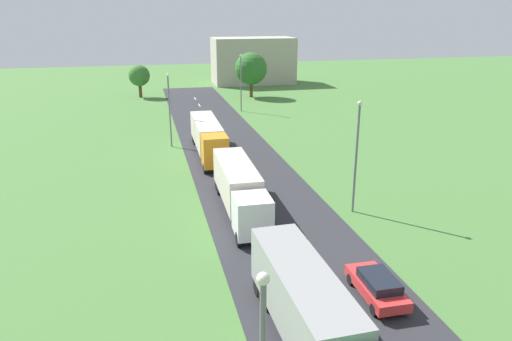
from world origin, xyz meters
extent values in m
cube|color=#2B2B30|center=(0.00, 24.50, 0.03)|extent=(10.00, 140.00, 0.06)
cube|color=white|center=(0.00, 18.08, 0.07)|extent=(0.16, 2.40, 0.01)
cube|color=white|center=(0.00, 25.93, 0.07)|extent=(0.16, 2.40, 0.01)
cube|color=white|center=(0.00, 32.16, 0.07)|extent=(0.16, 2.40, 0.01)
cube|color=white|center=(0.00, 38.96, 0.07)|extent=(0.16, 2.40, 0.01)
cube|color=white|center=(0.00, 45.96, 0.07)|extent=(0.16, 2.40, 0.01)
cube|color=white|center=(0.00, 53.93, 0.07)|extent=(0.16, 2.40, 0.01)
cube|color=white|center=(0.00, 61.05, 0.07)|extent=(0.16, 2.40, 0.01)
cube|color=white|center=(0.00, 68.10, 0.07)|extent=(0.16, 2.40, 0.01)
cube|color=white|center=(0.00, 75.25, 0.07)|extent=(0.16, 2.40, 0.01)
cube|color=white|center=(0.00, 81.66, 0.07)|extent=(0.16, 2.40, 0.01)
cube|color=gray|center=(-2.42, 15.12, 2.31)|extent=(2.71, 9.68, 2.90)
cube|color=black|center=(-2.42, 15.12, 0.66)|extent=(1.10, 9.17, 0.24)
cylinder|color=black|center=(-1.43, 18.03, 0.56)|extent=(0.37, 1.01, 1.00)
cylinder|color=black|center=(-3.53, 17.99, 0.56)|extent=(0.37, 1.01, 1.00)
cylinder|color=black|center=(-1.46, 19.19, 0.56)|extent=(0.37, 1.01, 1.00)
cylinder|color=black|center=(-3.56, 19.14, 0.56)|extent=(0.37, 1.01, 1.00)
cube|color=white|center=(-2.38, 25.68, 1.89)|extent=(2.50, 2.77, 2.67)
cube|color=black|center=(-2.41, 24.39, 2.37)|extent=(2.10, 0.15, 1.17)
cube|color=beige|center=(-2.24, 31.95, 2.24)|extent=(2.70, 9.18, 2.76)
cube|color=black|center=(-2.24, 31.95, 0.66)|extent=(1.10, 8.69, 0.24)
cylinder|color=black|center=(-1.35, 24.98, 0.56)|extent=(0.37, 1.01, 1.00)
cylinder|color=black|center=(-3.45, 25.03, 0.56)|extent=(0.37, 1.01, 1.00)
cylinder|color=black|center=(-1.13, 34.67, 0.56)|extent=(0.37, 1.01, 1.00)
cylinder|color=black|center=(-3.23, 34.71, 0.56)|extent=(0.37, 1.01, 1.00)
cylinder|color=black|center=(-1.11, 35.76, 0.56)|extent=(0.37, 1.01, 1.00)
cylinder|color=black|center=(-3.20, 35.81, 0.56)|extent=(0.37, 1.01, 1.00)
cube|color=orange|center=(-2.58, 41.07, 2.07)|extent=(2.48, 2.70, 3.02)
cube|color=black|center=(-2.60, 39.80, 2.61)|extent=(2.10, 0.13, 1.33)
cube|color=beige|center=(-2.47, 48.01, 2.21)|extent=(2.66, 10.56, 2.70)
cube|color=black|center=(-2.47, 48.01, 0.66)|extent=(1.06, 10.01, 0.24)
cylinder|color=black|center=(-1.54, 40.39, 0.56)|extent=(0.37, 1.01, 1.00)
cylinder|color=black|center=(-3.64, 40.42, 0.56)|extent=(0.37, 1.01, 1.00)
cylinder|color=black|center=(-1.37, 51.15, 0.56)|extent=(0.37, 1.01, 1.00)
cylinder|color=black|center=(-3.47, 51.18, 0.56)|extent=(0.37, 1.01, 1.00)
cylinder|color=black|center=(-1.35, 52.41, 0.56)|extent=(0.37, 1.01, 1.00)
cylinder|color=black|center=(-3.45, 52.45, 0.56)|extent=(0.37, 1.01, 1.00)
cube|color=red|center=(2.68, 17.41, 0.68)|extent=(1.95, 4.45, 0.59)
cube|color=black|center=(2.68, 17.19, 1.22)|extent=(1.62, 2.50, 0.50)
cylinder|color=black|center=(1.85, 18.92, 0.38)|extent=(0.23, 0.64, 0.64)
cylinder|color=black|center=(3.54, 18.90, 0.38)|extent=(0.23, 0.64, 0.64)
cylinder|color=black|center=(1.81, 15.92, 0.38)|extent=(0.23, 0.64, 0.64)
cylinder|color=black|center=(3.50, 15.90, 0.38)|extent=(0.23, 0.64, 0.64)
cylinder|color=black|center=(3.69, 18.25, 0.38)|extent=(0.12, 0.64, 0.64)
cylinder|color=black|center=(3.69, 16.95, 0.38)|extent=(0.14, 0.64, 0.64)
cube|color=black|center=(3.69, 17.60, 0.60)|extent=(0.20, 1.40, 0.36)
ellipsoid|color=black|center=(3.69, 17.75, 0.83)|extent=(0.28, 0.52, 0.28)
sphere|color=silver|center=(-6.32, 7.30, 8.49)|extent=(0.36, 0.36, 0.36)
cylinder|color=slate|center=(6.40, 28.73, 4.23)|extent=(0.18, 0.18, 8.47)
sphere|color=silver|center=(6.40, 28.73, 8.59)|extent=(0.36, 0.36, 0.36)
cylinder|color=slate|center=(-6.16, 50.96, 4.04)|extent=(0.18, 0.18, 8.09)
sphere|color=silver|center=(-6.16, 50.96, 8.21)|extent=(0.36, 0.36, 0.36)
cylinder|color=slate|center=(5.83, 69.12, 4.19)|extent=(0.18, 0.18, 8.38)
sphere|color=silver|center=(5.83, 69.12, 8.50)|extent=(0.36, 0.36, 0.36)
cylinder|color=#513823|center=(-9.38, 85.61, 1.25)|extent=(0.57, 0.57, 2.50)
sphere|color=#38702D|center=(-9.38, 85.61, 3.92)|extent=(3.77, 3.77, 3.77)
cylinder|color=#513823|center=(10.20, 81.29, 1.47)|extent=(0.60, 0.60, 2.94)
sphere|color=#2D6628|center=(10.20, 81.29, 5.09)|extent=(5.73, 5.73, 5.73)
cube|color=#B2A899|center=(14.45, 98.00, 4.77)|extent=(17.00, 8.54, 9.54)
camera|label=1|loc=(-8.97, -3.05, 15.04)|focal=33.43mm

